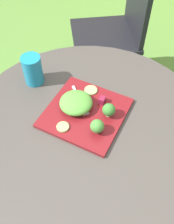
{
  "coord_description": "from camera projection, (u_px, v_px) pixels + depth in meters",
  "views": [
    {
      "loc": [
        0.24,
        -0.49,
        1.49
      ],
      "look_at": [
        -0.02,
        0.02,
        0.77
      ],
      "focal_mm": 41.04,
      "sensor_mm": 36.0,
      "label": 1
    }
  ],
  "objects": [
    {
      "name": "ground_plane",
      "position": [
        88.0,
        197.0,
        1.5
      ],
      "size": [
        12.0,
        12.0,
        0.0
      ],
      "primitive_type": "plane",
      "color": "#568438"
    },
    {
      "name": "patio_table",
      "position": [
        88.0,
        158.0,
        1.13
      ],
      "size": [
        0.92,
        0.92,
        0.73
      ],
      "color": "#423D38",
      "rests_on": "ground_plane"
    },
    {
      "name": "patio_chair",
      "position": [
        119.0,
        23.0,
        1.71
      ],
      "size": [
        0.61,
        0.61,
        0.9
      ],
      "color": "black",
      "rests_on": "ground_plane"
    },
    {
      "name": "salad_plate",
      "position": [
        85.0,
        113.0,
        0.95
      ],
      "size": [
        0.28,
        0.28,
        0.01
      ],
      "primitive_type": "cube",
      "color": "maroon",
      "rests_on": "patio_table"
    },
    {
      "name": "drinking_glass",
      "position": [
        33.0,
        71.0,
        1.03
      ],
      "size": [
        0.08,
        0.08,
        0.12
      ],
      "color": "teal",
      "rests_on": "patio_table"
    },
    {
      "name": "fork",
      "position": [
        81.0,
        103.0,
        0.97
      ],
      "size": [
        0.12,
        0.12,
        0.0
      ],
      "color": "silver",
      "rests_on": "salad_plate"
    },
    {
      "name": "lettuce_mound",
      "position": [
        76.0,
        103.0,
        0.94
      ],
      "size": [
        0.12,
        0.12,
        0.05
      ],
      "primitive_type": "ellipsoid",
      "color": "#519338",
      "rests_on": "salad_plate"
    },
    {
      "name": "broccoli_floret_0",
      "position": [
        109.0,
        110.0,
        0.91
      ],
      "size": [
        0.05,
        0.05,
        0.06
      ],
      "color": "#99B770",
      "rests_on": "salad_plate"
    },
    {
      "name": "broccoli_floret_1",
      "position": [
        97.0,
        126.0,
        0.87
      ],
      "size": [
        0.05,
        0.05,
        0.06
      ],
      "color": "#99B770",
      "rests_on": "salad_plate"
    },
    {
      "name": "cucumber_slice_0",
      "position": [
        91.0,
        90.0,
        1.01
      ],
      "size": [
        0.05,
        0.05,
        0.01
      ],
      "primitive_type": "cylinder",
      "color": "#8EB766",
      "rests_on": "salad_plate"
    },
    {
      "name": "cucumber_slice_1",
      "position": [
        63.0,
        127.0,
        0.9
      ],
      "size": [
        0.04,
        0.04,
        0.01
      ],
      "primitive_type": "cylinder",
      "color": "#8EB766",
      "rests_on": "salad_plate"
    },
    {
      "name": "beet_chunk_0",
      "position": [
        102.0,
        100.0,
        0.96
      ],
      "size": [
        0.02,
        0.03,
        0.03
      ],
      "primitive_type": "cube",
      "rotation": [
        0.0,
        0.0,
        4.76
      ],
      "color": "maroon",
      "rests_on": "salad_plate"
    }
  ]
}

